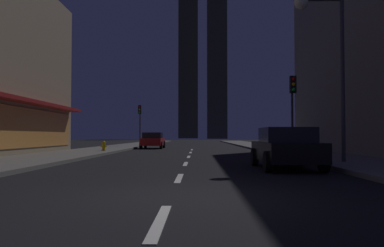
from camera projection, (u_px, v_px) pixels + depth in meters
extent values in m
cube|color=black|center=(193.00, 147.00, 39.10)|extent=(78.00, 136.00, 0.10)
cube|color=#605E59|center=(261.00, 146.00, 38.99)|extent=(4.00, 76.00, 0.15)
cube|color=#605E59|center=(126.00, 146.00, 39.21)|extent=(4.00, 76.00, 0.15)
cube|color=silver|center=(160.00, 221.00, 5.12)|extent=(0.16, 2.20, 0.01)
cube|color=silver|center=(179.00, 178.00, 10.32)|extent=(0.16, 2.20, 0.01)
cube|color=silver|center=(186.00, 164.00, 15.51)|extent=(0.16, 2.20, 0.01)
cube|color=silver|center=(189.00, 157.00, 20.71)|extent=(0.16, 2.20, 0.01)
cube|color=silver|center=(191.00, 153.00, 25.91)|extent=(0.16, 2.20, 0.01)
cube|color=silver|center=(192.00, 150.00, 31.10)|extent=(0.16, 2.20, 0.01)
cube|color=maroon|center=(7.00, 97.00, 17.97)|extent=(0.90, 19.97, 0.20)
cube|color=#373529|center=(188.00, 68.00, 167.06)|extent=(8.51, 5.15, 61.75)
cube|color=#38352A|center=(217.00, 56.00, 145.14)|extent=(7.43, 6.86, 63.66)
cube|color=black|center=(285.00, 151.00, 13.33)|extent=(1.80, 4.20, 0.65)
cube|color=black|center=(287.00, 135.00, 13.15)|extent=(1.64, 2.00, 0.55)
cylinder|color=black|center=(255.00, 157.00, 14.73)|extent=(0.22, 0.68, 0.68)
cylinder|color=black|center=(300.00, 157.00, 14.70)|extent=(0.22, 0.68, 0.68)
cylinder|color=black|center=(268.00, 162.00, 11.93)|extent=(0.22, 0.68, 0.68)
cylinder|color=black|center=(324.00, 162.00, 11.91)|extent=(0.22, 0.68, 0.68)
sphere|color=white|center=(260.00, 148.00, 15.39)|extent=(0.18, 0.18, 0.18)
sphere|color=white|center=(287.00, 148.00, 15.37)|extent=(0.18, 0.18, 0.18)
cube|color=#B21919|center=(153.00, 142.00, 34.39)|extent=(1.80, 4.20, 0.65)
cube|color=black|center=(153.00, 136.00, 34.21)|extent=(1.64, 2.00, 0.55)
cylinder|color=black|center=(145.00, 144.00, 35.80)|extent=(0.22, 0.68, 0.68)
cylinder|color=black|center=(164.00, 144.00, 35.77)|extent=(0.22, 0.68, 0.68)
cylinder|color=black|center=(141.00, 145.00, 33.00)|extent=(0.22, 0.68, 0.68)
cylinder|color=black|center=(161.00, 145.00, 32.97)|extent=(0.22, 0.68, 0.68)
sphere|color=white|center=(150.00, 141.00, 36.45)|extent=(0.18, 0.18, 0.18)
sphere|color=white|center=(161.00, 141.00, 36.43)|extent=(0.18, 0.18, 0.18)
cylinder|color=gold|center=(104.00, 147.00, 25.68)|extent=(0.22, 0.22, 0.55)
sphere|color=gold|center=(104.00, 143.00, 25.69)|extent=(0.21, 0.21, 0.21)
cylinder|color=gold|center=(104.00, 150.00, 25.67)|extent=(0.30, 0.30, 0.06)
cylinder|color=gold|center=(101.00, 146.00, 25.68)|extent=(0.10, 0.10, 0.10)
cylinder|color=gold|center=(106.00, 146.00, 25.68)|extent=(0.10, 0.10, 0.10)
cylinder|color=#2D2D2D|center=(292.00, 115.00, 19.98)|extent=(0.12, 0.12, 4.20)
cube|color=black|center=(293.00, 85.00, 19.83)|extent=(0.32, 0.24, 0.90)
sphere|color=red|center=(294.00, 79.00, 19.71)|extent=(0.18, 0.18, 0.18)
sphere|color=#F2B20C|center=(294.00, 84.00, 19.70)|extent=(0.18, 0.18, 0.18)
sphere|color=#19D833|center=(294.00, 90.00, 19.70)|extent=(0.18, 0.18, 0.18)
cylinder|color=#2D2D2D|center=(140.00, 125.00, 39.07)|extent=(0.12, 0.12, 4.20)
cube|color=black|center=(140.00, 110.00, 38.92)|extent=(0.32, 0.24, 0.90)
sphere|color=red|center=(140.00, 107.00, 38.80)|extent=(0.18, 0.18, 0.18)
sphere|color=#F2B20C|center=(140.00, 110.00, 38.79)|extent=(0.18, 0.18, 0.18)
sphere|color=#19D833|center=(140.00, 112.00, 38.78)|extent=(0.18, 0.18, 0.18)
cylinder|color=#38383D|center=(343.00, 79.00, 14.84)|extent=(0.16, 0.16, 6.50)
cylinder|color=#38383D|center=(321.00, 0.00, 14.95)|extent=(1.60, 0.12, 0.12)
sphere|color=#FCF7CC|center=(301.00, 2.00, 14.96)|extent=(0.56, 0.56, 0.56)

